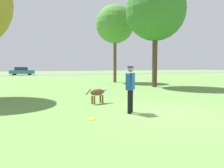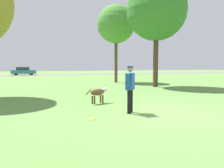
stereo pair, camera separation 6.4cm
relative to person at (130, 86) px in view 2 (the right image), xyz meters
The scene contains 8 objects.
ground_plane 1.47m from the person, 24.12° to the right, with size 120.00×120.00×0.00m, color #608C42.
far_road_strip 33.06m from the person, 88.19° to the left, with size 120.00×6.00×0.01m.
person is the anchor object (origin of this frame).
dog 2.26m from the person, 101.77° to the left, with size 1.08×0.53×0.66m.
frisbee 1.76m from the person, 164.51° to the right, with size 0.24×0.24×0.02m.
tree_mid_center 14.27m from the person, 70.66° to the left, with size 3.57×3.57×7.25m.
tree_near_right 10.57m from the person, 53.47° to the left, with size 4.40×4.40×7.82m.
parked_car_teal 33.63m from the person, 97.36° to the left, with size 3.96×1.84×1.35m.
Camera 2 is at (-4.12, -6.10, 1.59)m, focal length 35.00 mm.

